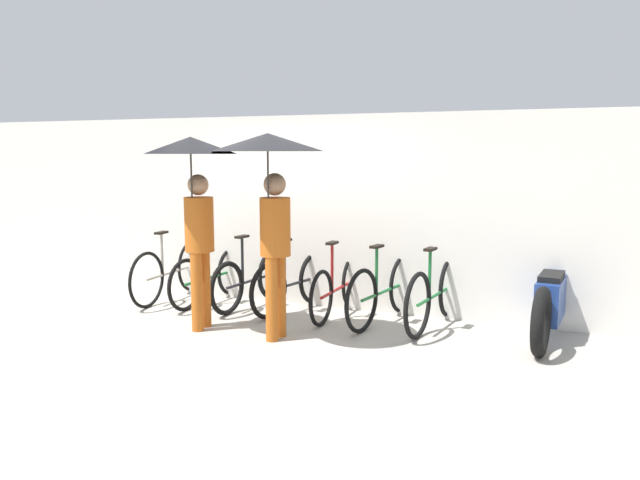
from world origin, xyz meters
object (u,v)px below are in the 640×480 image
parked_bicycle_2 (251,279)px  pedestrian_center (270,174)px  parked_bicycle_1 (210,275)px  parked_bicycle_5 (384,290)px  parked_bicycle_3 (293,283)px  parked_bicycle_4 (338,287)px  parked_bicycle_0 (171,271)px  parked_bicycle_6 (435,294)px  pedestrian_leading (194,181)px  motorcycle (550,303)px

parked_bicycle_2 → pedestrian_center: size_ratio=0.77×
parked_bicycle_1 → parked_bicycle_5: (2.38, -0.03, 0.02)m
parked_bicycle_3 → parked_bicycle_4: parked_bicycle_4 is taller
parked_bicycle_1 → parked_bicycle_4: bearing=-85.6°
parked_bicycle_0 → pedestrian_center: size_ratio=0.83×
parked_bicycle_3 → parked_bicycle_4: 0.59m
pedestrian_center → parked_bicycle_0: bearing=-27.8°
parked_bicycle_5 → pedestrian_center: 2.00m
parked_bicycle_0 → pedestrian_center: 2.79m
parked_bicycle_2 → parked_bicycle_3: size_ratio=1.03×
parked_bicycle_1 → parked_bicycle_6: bearing=-86.6°
parked_bicycle_0 → parked_bicycle_3: 1.79m
parked_bicycle_1 → pedestrian_leading: (0.60, -1.19, 1.30)m
parked_bicycle_3 → pedestrian_leading: (-0.59, -1.22, 1.30)m
parked_bicycle_0 → parked_bicycle_6: bearing=-92.0°
parked_bicycle_5 → parked_bicycle_6: size_ratio=0.99×
motorcycle → parked_bicycle_5: bearing=95.4°
parked_bicycle_5 → parked_bicycle_6: (0.60, 0.02, 0.00)m
parked_bicycle_0 → parked_bicycle_4: parked_bicycle_4 is taller
parked_bicycle_3 → pedestrian_leading: size_ratio=0.76×
parked_bicycle_4 → pedestrian_leading: 2.15m
parked_bicycle_0 → parked_bicycle_5: size_ratio=1.02×
parked_bicycle_0 → parked_bicycle_1: size_ratio=1.07×
pedestrian_leading → pedestrian_center: pedestrian_center is taller
parked_bicycle_4 → pedestrian_center: size_ratio=0.77×
parked_bicycle_2 → motorcycle: parked_bicycle_2 is taller
parked_bicycle_1 → parked_bicycle_6: size_ratio=0.95×
parked_bicycle_0 → pedestrian_leading: size_ratio=0.84×
parked_bicycle_0 → parked_bicycle_2: bearing=-89.6°
parked_bicycle_0 → parked_bicycle_6: size_ratio=1.01×
parked_bicycle_3 → parked_bicycle_4: size_ratio=0.97×
parked_bicycle_3 → parked_bicycle_6: parked_bicycle_3 is taller
parked_bicycle_4 → motorcycle: (2.41, -0.01, 0.04)m
parked_bicycle_1 → motorcycle: bearing=-86.2°
parked_bicycle_3 → motorcycle: (3.01, -0.02, 0.03)m
pedestrian_center → motorcycle: 3.23m
parked_bicycle_2 → parked_bicycle_3: bearing=-84.1°
pedestrian_leading → parked_bicycle_3: bearing=-120.9°
parked_bicycle_1 → pedestrian_center: size_ratio=0.78×
parked_bicycle_1 → pedestrian_center: bearing=-124.8°
parked_bicycle_4 → pedestrian_center: 1.88m
parked_bicycle_4 → parked_bicycle_1: bearing=90.8°
parked_bicycle_0 → pedestrian_leading: pedestrian_leading is taller
parked_bicycle_0 → parked_bicycle_3: same height
parked_bicycle_2 → parked_bicycle_0: bearing=98.6°
pedestrian_center → parked_bicycle_5: bearing=-124.5°
parked_bicycle_1 → pedestrian_leading: pedestrian_leading is taller
parked_bicycle_5 → pedestrian_center: size_ratio=0.81×
parked_bicycle_6 → pedestrian_center: pedestrian_center is taller
parked_bicycle_1 → parked_bicycle_2: 0.60m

